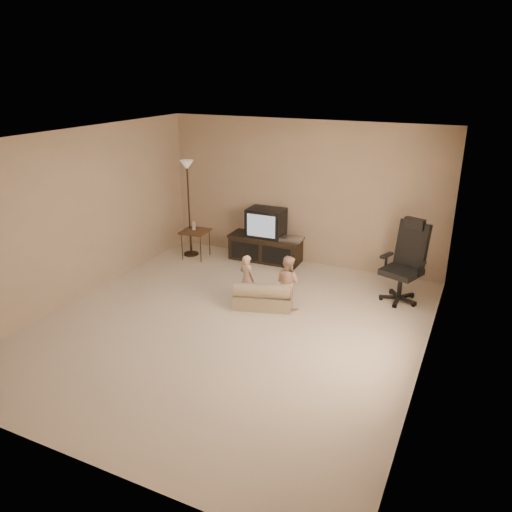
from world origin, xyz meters
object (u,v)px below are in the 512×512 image
Objects in this scene: floor_lamp at (188,187)px; tv_stand at (266,239)px; toddler_right at (288,282)px; toddler_left at (247,279)px; side_table at (195,231)px; child_sofa at (263,297)px; office_chair at (404,272)px.

tv_stand is at bearing 13.60° from floor_lamp.
toddler_left is at bearing 24.50° from toddler_right.
side_table is at bearing -26.53° from floor_lamp.
toddler_right is (2.46, -1.28, -0.89)m from floor_lamp.
tv_stand is 1.85× the size of toddler_left.
toddler_left is 0.91× the size of toddler_right.
toddler_right is at bearing -27.60° from side_table.
tv_stand is 1.93m from child_sofa.
office_chair is at bearing -135.88° from toddler_left.
side_table reaches higher than child_sofa.
floor_lamp is (-3.92, 0.29, 0.84)m from office_chair.
floor_lamp is at bearing 153.47° from side_table.
side_table is (-3.76, 0.21, 0.05)m from office_chair.
office_chair is 1.34× the size of child_sofa.
office_chair is 3.76m from side_table.
child_sofa is at bearing -68.48° from tv_stand.
tv_stand reaches higher than toddler_left.
toddler_left is (1.84, -1.34, -0.92)m from floor_lamp.
child_sofa is 1.27× the size of toddler_left.
toddler_right is (0.62, 0.06, 0.03)m from toddler_left.
toddler_left reaches higher than side_table.
tv_stand is at bearing -173.93° from office_chair.
office_chair is 1.70× the size of toddler_left.
toddler_right is at bearing -157.22° from toddler_left.
floor_lamp reaches higher than toddler_left.
floor_lamp is at bearing -8.37° from toddler_right.
office_chair is 2.13m from child_sofa.
floor_lamp reaches higher than toddler_right.
office_chair is 2.33m from toddler_left.
side_table is at bearing -8.44° from toddler_right.
tv_stand is 1.94× the size of side_table.
tv_stand is at bearing -57.49° from toddler_left.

